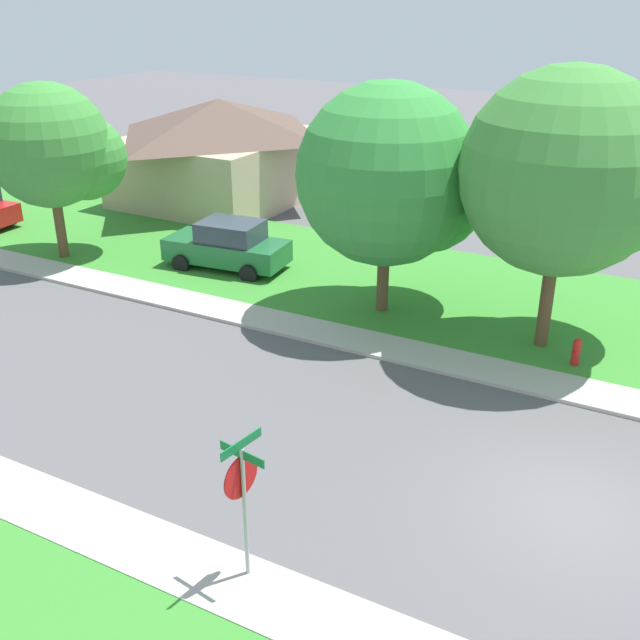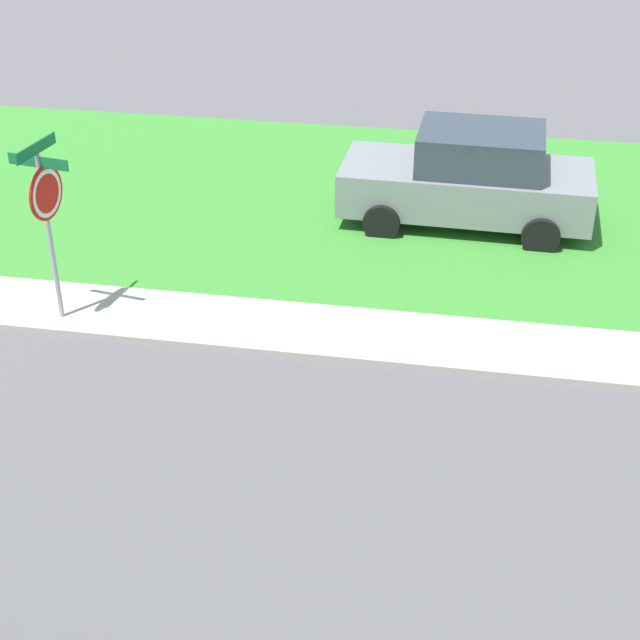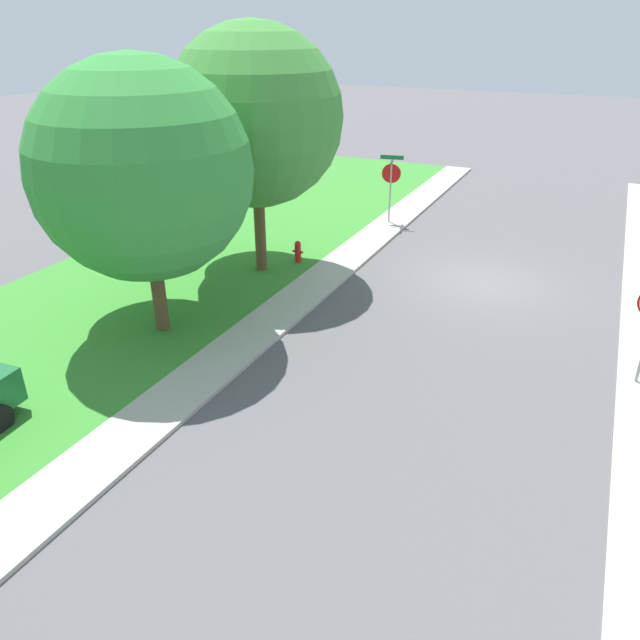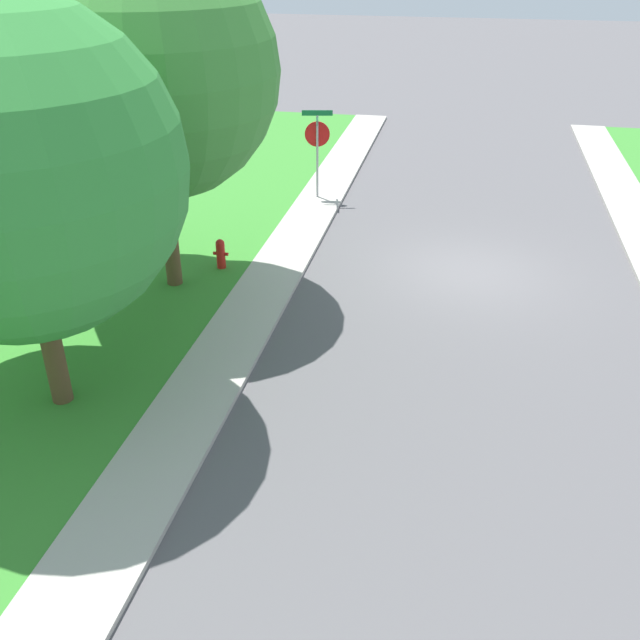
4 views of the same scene
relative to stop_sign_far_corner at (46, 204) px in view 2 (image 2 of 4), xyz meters
The scene contains 4 objects.
sidewalk_west 7.66m from the stop_sign_far_corner, 92.41° to the left, with size 1.40×56.00×0.10m, color #ADA89E.
lawn_west 9.15m from the stop_sign_far_corner, 123.99° to the left, with size 8.00×56.00×0.08m, color #38842D.
stop_sign_far_corner is the anchor object (origin of this frame).
car_grey_kerbside_mid 7.28m from the stop_sign_far_corner, 128.22° to the left, with size 2.13×4.35×1.76m.
Camera 2 is at (6.98, 10.40, 7.26)m, focal length 54.18 mm.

